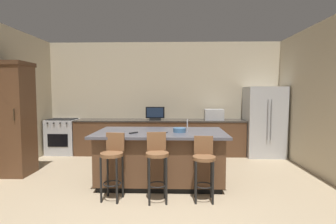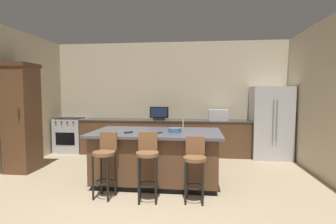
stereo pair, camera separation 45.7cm
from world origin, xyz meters
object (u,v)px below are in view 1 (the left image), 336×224
(cabinet_tower, at_px, (16,117))
(refrigerator, at_px, (264,122))
(bar_stool_right, at_px, (204,163))
(cell_phone, at_px, (164,133))
(range_oven, at_px, (63,136))
(tv_remote, at_px, (133,133))
(bar_stool_center, at_px, (157,160))
(microwave, at_px, (214,115))
(kitchen_island, at_px, (161,157))
(tv_monitor, at_px, (155,114))
(bar_stool_left, at_px, (113,160))
(fruit_bowl, at_px, (179,130))

(cabinet_tower, bearing_deg, refrigerator, 17.72)
(bar_stool_right, xyz_separation_m, cell_phone, (-0.61, 0.56, 0.36))
(cabinet_tower, relative_size, cell_phone, 14.71)
(cabinet_tower, distance_m, bar_stool_right, 3.76)
(range_oven, bearing_deg, cell_phone, -40.07)
(tv_remote, bearing_deg, bar_stool_center, -15.09)
(microwave, distance_m, bar_stool_right, 3.01)
(kitchen_island, height_order, cell_phone, cell_phone)
(microwave, distance_m, tv_monitor, 1.52)
(cabinet_tower, distance_m, bar_stool_left, 2.51)
(cell_phone, height_order, tv_remote, tv_remote)
(refrigerator, distance_m, cabinet_tower, 5.64)
(kitchen_island, bearing_deg, microwave, 60.03)
(refrigerator, relative_size, range_oven, 1.90)
(cell_phone, bearing_deg, refrigerator, 61.78)
(tv_monitor, bearing_deg, bar_stool_center, -84.93)
(bar_stool_right, relative_size, cell_phone, 6.36)
(kitchen_island, relative_size, bar_stool_left, 2.28)
(range_oven, bearing_deg, refrigerator, -0.80)
(kitchen_island, height_order, fruit_bowl, fruit_bowl)
(cell_phone, bearing_deg, fruit_bowl, 41.28)
(microwave, bearing_deg, bar_stool_center, -112.95)
(bar_stool_right, height_order, fruit_bowl, fruit_bowl)
(range_oven, relative_size, cabinet_tower, 0.42)
(kitchen_island, distance_m, tv_remote, 0.68)
(fruit_bowl, distance_m, cell_phone, 0.28)
(kitchen_island, distance_m, cell_phone, 0.50)
(range_oven, relative_size, bar_stool_center, 0.92)
(bar_stool_right, bearing_deg, tv_remote, 158.01)
(kitchen_island, height_order, tv_remote, tv_remote)
(bar_stool_center, height_order, cell_phone, bar_stool_center)
(refrigerator, xyz_separation_m, cabinet_tower, (-5.36, -1.71, 0.26))
(kitchen_island, bearing_deg, fruit_bowl, -12.67)
(refrigerator, relative_size, microwave, 3.68)
(kitchen_island, height_order, refrigerator, refrigerator)
(cabinet_tower, height_order, microwave, cabinet_tower)
(range_oven, height_order, bar_stool_right, bar_stool_right)
(bar_stool_center, xyz_separation_m, tv_remote, (-0.44, 0.56, 0.32))
(range_oven, distance_m, fruit_bowl, 3.83)
(kitchen_island, bearing_deg, bar_stool_center, -90.35)
(cabinet_tower, distance_m, tv_monitor, 3.11)
(range_oven, xyz_separation_m, cell_phone, (2.80, -2.36, 0.47))
(bar_stool_right, distance_m, tv_remote, 1.30)
(microwave, xyz_separation_m, fruit_bowl, (-0.92, -2.25, -0.09))
(bar_stool_right, xyz_separation_m, fruit_bowl, (-0.36, 0.67, 0.40))
(kitchen_island, xyz_separation_m, cabinet_tower, (-2.85, 0.39, 0.67))
(kitchen_island, height_order, range_oven, range_oven)
(refrigerator, bearing_deg, kitchen_island, -140.14)
(range_oven, bearing_deg, bar_stool_left, -55.02)
(cabinet_tower, bearing_deg, bar_stool_right, -17.72)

